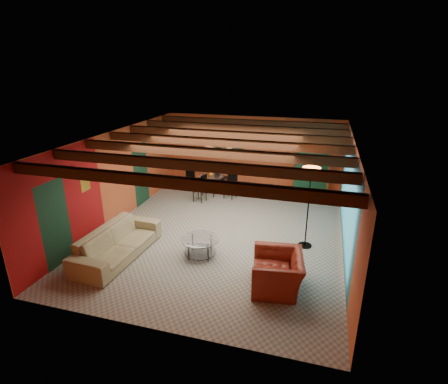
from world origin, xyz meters
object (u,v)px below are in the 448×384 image
(armoire, at_px, (312,169))
(vase, at_px, (211,166))
(potted_plant, at_px, (315,133))
(dining_table, at_px, (211,181))
(sofa, at_px, (118,243))
(floor_lamp, at_px, (308,208))
(armchair, at_px, (278,272))
(coffee_table, at_px, (200,247))

(armoire, xyz_separation_m, vase, (-3.44, -0.88, 0.07))
(potted_plant, xyz_separation_m, vase, (-3.44, -0.88, -1.18))
(dining_table, bearing_deg, vase, 0.00)
(sofa, distance_m, armoire, 7.11)
(dining_table, distance_m, floor_lamp, 4.65)
(armchair, xyz_separation_m, coffee_table, (-2.01, 0.78, -0.15))
(armchair, relative_size, armoire, 0.59)
(armchair, height_order, armoire, armoire)
(floor_lamp, bearing_deg, coffee_table, -153.54)
(dining_table, distance_m, potted_plant, 3.96)
(dining_table, bearing_deg, armoire, 14.28)
(armchair, bearing_deg, dining_table, -156.70)
(sofa, bearing_deg, potted_plant, -34.32)
(coffee_table, bearing_deg, armchair, -21.31)
(armchair, bearing_deg, coffee_table, -119.83)
(floor_lamp, bearing_deg, sofa, -157.61)
(coffee_table, bearing_deg, armoire, 64.94)
(dining_table, xyz_separation_m, vase, (0.00, 0.00, 0.58))
(armchair, distance_m, coffee_table, 2.16)
(sofa, height_order, dining_table, dining_table)
(potted_plant, bearing_deg, armchair, -93.49)
(armchair, height_order, vase, vase)
(sofa, bearing_deg, armchair, -90.01)
(armchair, height_order, floor_lamp, floor_lamp)
(armchair, distance_m, dining_table, 5.85)
(armchair, relative_size, dining_table, 0.63)
(coffee_table, height_order, dining_table, dining_table)
(armoire, distance_m, vase, 3.55)
(dining_table, xyz_separation_m, floor_lamp, (3.54, -2.96, 0.58))
(sofa, bearing_deg, coffee_table, -70.25)
(dining_table, xyz_separation_m, potted_plant, (3.44, 0.88, 1.76))
(armoire, distance_m, floor_lamp, 3.83)
(potted_plant, bearing_deg, sofa, -127.25)
(coffee_table, distance_m, potted_plant, 5.94)
(dining_table, distance_m, armoire, 3.58)
(sofa, bearing_deg, dining_table, -7.18)
(vase, bearing_deg, dining_table, 0.00)
(armoire, xyz_separation_m, potted_plant, (0.00, 0.00, 1.25))
(armoire, bearing_deg, potted_plant, 0.00)
(coffee_table, relative_size, floor_lamp, 0.44)
(sofa, relative_size, dining_table, 1.35)
(coffee_table, bearing_deg, potted_plant, 64.94)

